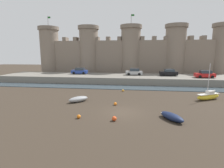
# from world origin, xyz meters

# --- Properties ---
(ground_plane) EXTENTS (160.00, 160.00, 0.00)m
(ground_plane) POSITION_xyz_m (0.00, 0.00, 0.00)
(ground_plane) COLOR #382D23
(water_channel) EXTENTS (80.00, 4.50, 0.10)m
(water_channel) POSITION_xyz_m (0.00, 15.11, 0.05)
(water_channel) COLOR #3D4C56
(water_channel) RESTS_ON ground
(quay_road) EXTENTS (62.53, 10.00, 1.60)m
(quay_road) POSITION_xyz_m (0.00, 22.36, 0.80)
(quay_road) COLOR slate
(quay_road) RESTS_ON ground
(castle) EXTENTS (56.80, 6.26, 17.92)m
(castle) POSITION_xyz_m (-0.00, 32.66, 6.73)
(castle) COLOR gray
(castle) RESTS_ON ground
(sailboat_foreground_right) EXTENTS (4.25, 2.90, 5.50)m
(sailboat_foreground_right) POSITION_xyz_m (12.53, 7.44, 0.57)
(sailboat_foreground_right) COLOR yellow
(sailboat_foreground_right) RESTS_ON ground
(rowboat_foreground_centre) EXTENTS (2.92, 2.93, 0.80)m
(rowboat_foreground_centre) POSITION_xyz_m (-6.69, 3.73, 0.42)
(rowboat_foreground_centre) COLOR gray
(rowboat_foreground_centre) RESTS_ON ground
(rowboat_near_channel_left) EXTENTS (2.68, 3.23, 0.73)m
(rowboat_near_channel_left) POSITION_xyz_m (5.36, -1.74, 0.38)
(rowboat_near_channel_left) COLOR #141E3D
(rowboat_near_channel_left) RESTS_ON ground
(mooring_buoy_mid_mud) EXTENTS (0.38, 0.38, 0.38)m
(mooring_buoy_mid_mud) POSITION_xyz_m (-0.71, 11.45, 0.19)
(mooring_buoy_mid_mud) COLOR orange
(mooring_buoy_mid_mud) RESTS_ON ground
(mooring_buoy_near_shore) EXTENTS (0.42, 0.42, 0.42)m
(mooring_buoy_near_shore) POSITION_xyz_m (-1.18, 2.73, 0.21)
(mooring_buoy_near_shore) COLOR orange
(mooring_buoy_near_shore) RESTS_ON ground
(mooring_buoy_near_channel) EXTENTS (0.51, 0.51, 0.51)m
(mooring_buoy_near_channel) POSITION_xyz_m (-0.68, -2.78, 0.25)
(mooring_buoy_near_channel) COLOR #E04C1E
(mooring_buoy_near_channel) RESTS_ON ground
(mooring_buoy_off_centre) EXTENTS (0.43, 0.43, 0.43)m
(mooring_buoy_off_centre) POSITION_xyz_m (-4.59, -2.59, 0.21)
(mooring_buoy_off_centre) COLOR orange
(mooring_buoy_off_centre) RESTS_ON ground
(car_quay_centre_east) EXTENTS (4.15, 1.97, 1.62)m
(car_quay_centre_east) POSITION_xyz_m (16.73, 20.59, 2.38)
(car_quay_centre_east) COLOR red
(car_quay_centre_east) RESTS_ON quay_road
(car_quay_east) EXTENTS (4.15, 1.97, 1.62)m
(car_quay_east) POSITION_xyz_m (1.19, 23.36, 2.38)
(car_quay_east) COLOR #B2B5B7
(car_quay_east) RESTS_ON quay_road
(car_quay_centre_west) EXTENTS (4.15, 1.97, 1.62)m
(car_quay_centre_west) POSITION_xyz_m (-12.87, 23.73, 2.38)
(car_quay_centre_west) COLOR #263F99
(car_quay_centre_west) RESTS_ON quay_road
(car_quay_west) EXTENTS (4.15, 1.97, 1.62)m
(car_quay_west) POSITION_xyz_m (9.41, 22.98, 2.38)
(car_quay_west) COLOR black
(car_quay_west) RESTS_ON quay_road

